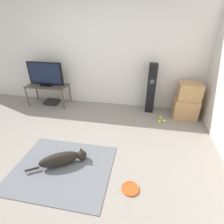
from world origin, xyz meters
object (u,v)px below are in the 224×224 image
at_px(dog, 63,159).
at_px(tv, 45,74).
at_px(frisbee, 130,189).
at_px(tennis_ball_loose_on_carpet, 160,118).
at_px(tennis_ball_by_boxes, 164,121).
at_px(cardboard_box_lower, 185,108).
at_px(tennis_ball_near_speaker, 159,122).
at_px(tv_stand, 48,88).
at_px(game_console, 52,102).
at_px(cardboard_box_upper, 189,91).
at_px(floor_speaker, 151,89).

bearing_deg(dog, tv, 122.49).
xyz_separation_m(frisbee, tennis_ball_loose_on_carpet, (0.49, 1.95, 0.02)).
relative_size(tv, tennis_ball_by_boxes, 13.45).
height_order(cardboard_box_lower, tennis_ball_by_boxes, cardboard_box_lower).
xyz_separation_m(dog, tennis_ball_near_speaker, (1.53, 1.51, -0.08)).
distance_m(tv, tennis_ball_loose_on_carpet, 2.93).
xyz_separation_m(tv_stand, tennis_ball_loose_on_carpet, (2.81, -0.27, -0.42)).
bearing_deg(tennis_ball_loose_on_carpet, tv, 174.46).
bearing_deg(cardboard_box_lower, game_console, 178.98).
relative_size(cardboard_box_upper, tv_stand, 0.46).
distance_m(floor_speaker, tennis_ball_loose_on_carpet, 0.70).
relative_size(floor_speaker, tennis_ball_loose_on_carpet, 17.46).
bearing_deg(cardboard_box_lower, tennis_ball_by_boxes, -142.03).
relative_size(frisbee, tennis_ball_near_speaker, 3.57).
height_order(floor_speaker, tennis_ball_near_speaker, floor_speaker).
bearing_deg(cardboard_box_lower, tennis_ball_near_speaker, -144.29).
xyz_separation_m(tennis_ball_by_boxes, tennis_ball_loose_on_carpet, (-0.07, 0.13, 0.00)).
relative_size(cardboard_box_lower, floor_speaker, 0.44).
xyz_separation_m(cardboard_box_lower, tennis_ball_loose_on_carpet, (-0.53, -0.23, -0.19)).
xyz_separation_m(cardboard_box_lower, tennis_ball_near_speaker, (-0.57, -0.41, -0.19)).
height_order(frisbee, tv, tv).
height_order(cardboard_box_upper, tv_stand, cardboard_box_upper).
xyz_separation_m(floor_speaker, game_console, (-2.52, -0.07, -0.53)).
relative_size(tennis_ball_by_boxes, tennis_ball_near_speaker, 1.00).
xyz_separation_m(dog, frisbee, (1.07, -0.26, -0.10)).
relative_size(dog, tennis_ball_by_boxes, 12.24).
xyz_separation_m(cardboard_box_lower, game_console, (-3.31, 0.06, -0.17)).
relative_size(dog, frisbee, 3.43).
bearing_deg(cardboard_box_upper, dog, -137.56).
bearing_deg(tennis_ball_near_speaker, cardboard_box_lower, 35.71).
xyz_separation_m(cardboard_box_upper, game_console, (-3.33, 0.05, -0.57)).
xyz_separation_m(dog, tv, (-1.25, 1.96, 0.68)).
distance_m(dog, cardboard_box_lower, 2.84).
relative_size(tv_stand, tv, 1.16).
xyz_separation_m(floor_speaker, tennis_ball_near_speaker, (0.22, -0.53, -0.54)).
distance_m(cardboard_box_upper, tv, 3.36).
bearing_deg(cardboard_box_upper, cardboard_box_lower, -141.39).
bearing_deg(tennis_ball_by_boxes, tv_stand, 172.05).
bearing_deg(cardboard_box_upper, tennis_ball_near_speaker, -144.22).
distance_m(cardboard_box_lower, tennis_ball_loose_on_carpet, 0.61).
distance_m(dog, game_console, 2.32).
xyz_separation_m(dog, tennis_ball_loose_on_carpet, (1.56, 1.69, -0.08)).
bearing_deg(tv, tennis_ball_by_boxes, -8.01).
xyz_separation_m(frisbee, tennis_ball_by_boxes, (0.56, 1.81, 0.02)).
height_order(frisbee, cardboard_box_upper, cardboard_box_upper).
height_order(cardboard_box_lower, tennis_ball_loose_on_carpet, cardboard_box_lower).
relative_size(tv_stand, tennis_ball_loose_on_carpet, 15.60).
xyz_separation_m(tennis_ball_near_speaker, game_console, (-2.75, 0.47, 0.01)).
relative_size(tv, game_console, 2.67).
bearing_deg(tv_stand, cardboard_box_lower, -0.74).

